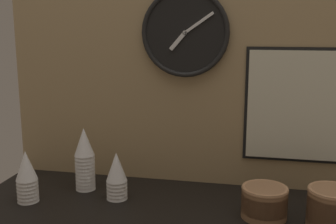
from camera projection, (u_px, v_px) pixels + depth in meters
ground_plane at (188, 212)px, 153.26cm from camera, size 160.00×56.00×4.00cm
wall_tiled_back at (200, 56)px, 167.60cm from camera, size 160.00×3.00×105.00cm
cup_stack_left at (85, 159)px, 166.83cm from camera, size 8.01×8.01×25.20cm
cup_stack_far_left at (27, 176)px, 155.57cm from camera, size 8.01×8.01×19.58cm
cup_stack_center_left at (117, 176)px, 158.23cm from camera, size 8.01×8.01×18.17cm
bowl_stack_far_right at (332, 207)px, 136.24cm from camera, size 15.85×15.85×13.11cm
bowl_stack_right at (264, 201)px, 143.42cm from camera, size 15.85×15.85×10.93cm
wall_clock at (185, 33)px, 163.92cm from camera, size 34.89×2.70×34.89cm
menu_board at (308, 106)px, 160.73cm from camera, size 47.94×1.32×44.67cm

